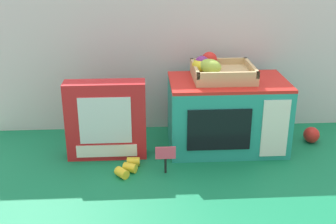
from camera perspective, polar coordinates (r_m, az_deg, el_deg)
The scene contains 8 objects.
ground_plane at distance 1.66m, azimuth 2.98°, elevation -5.06°, with size 1.70×1.70×0.00m, color #147A4C.
display_back_panel at distance 1.79m, azimuth 2.30°, elevation 7.11°, with size 1.61×0.03×0.60m, color silver.
toy_microwave at distance 1.66m, azimuth 7.79°, elevation -0.28°, with size 0.44×0.27×0.27m.
food_groups_crate at distance 1.62m, azimuth 6.54°, elevation 5.47°, with size 0.24×0.20×0.09m.
cookie_set_box at distance 1.58m, azimuth -8.18°, elevation -1.08°, with size 0.29×0.08×0.29m.
price_sign at distance 1.48m, azimuth -0.33°, elevation -5.79°, with size 0.07×0.01×0.10m.
loose_toy_banana at distance 1.52m, azimuth -5.24°, elevation -7.29°, with size 0.09×0.12×0.03m.
loose_toy_apple at distance 1.81m, azimuth 18.42°, elevation -2.88°, with size 0.06×0.06×0.06m, color red.
Camera 1 is at (-0.18, -1.48, 0.75)m, focal length 46.12 mm.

